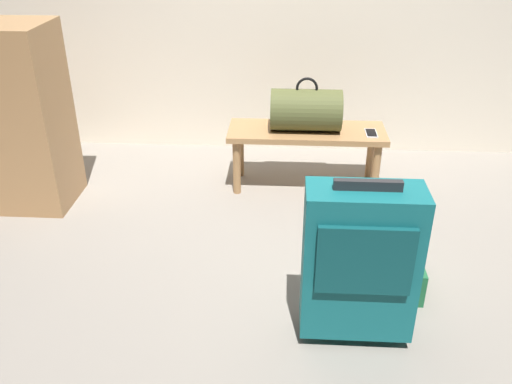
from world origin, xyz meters
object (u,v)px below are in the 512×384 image
(bench, at_px, (306,138))
(side_cabinet, at_px, (15,118))
(duffel_bag_olive, at_px, (306,110))
(cell_phone, at_px, (371,133))
(backpack_green, at_px, (389,267))
(suitcase_upright_teal, at_px, (360,261))

(bench, distance_m, side_cabinet, 1.77)
(duffel_bag_olive, xyz_separation_m, cell_phone, (0.41, -0.05, -0.13))
(duffel_bag_olive, bearing_deg, cell_phone, -7.09)
(backpack_green, relative_size, side_cabinet, 0.35)
(bench, bearing_deg, suitcase_upright_teal, -82.61)
(backpack_green, bearing_deg, side_cabinet, 161.03)
(bench, xyz_separation_m, duffel_bag_olive, (-0.01, 0.00, 0.19))
(backpack_green, distance_m, side_cabinet, 2.30)
(bench, distance_m, backpack_green, 1.13)
(backpack_green, bearing_deg, duffel_bag_olive, 111.32)
(duffel_bag_olive, bearing_deg, backpack_green, -68.68)
(cell_phone, bearing_deg, duffel_bag_olive, 172.91)
(bench, bearing_deg, duffel_bag_olive, 180.00)
(bench, distance_m, suitcase_upright_teal, 1.43)
(bench, relative_size, cell_phone, 6.94)
(backpack_green, xyz_separation_m, side_cabinet, (-2.13, 0.73, 0.46))
(suitcase_upright_teal, bearing_deg, side_cabinet, 149.95)
(suitcase_upright_teal, xyz_separation_m, backpack_green, (0.21, 0.38, -0.29))
(suitcase_upright_teal, bearing_deg, cell_phone, 81.01)
(side_cabinet, bearing_deg, backpack_green, -18.97)
(suitcase_upright_teal, bearing_deg, duffel_bag_olive, 97.84)
(cell_phone, height_order, suitcase_upright_teal, suitcase_upright_teal)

